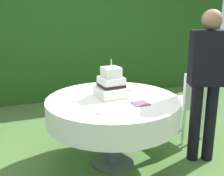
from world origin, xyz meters
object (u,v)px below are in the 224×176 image
object	(u,v)px
garden_chair	(190,98)
serving_plate_far	(81,89)
wedding_cake	(111,85)
cake_table	(113,110)
napkin_stack	(140,104)
standing_person	(207,77)
serving_plate_near	(101,112)

from	to	relation	value
garden_chair	serving_plate_far	bearing A→B (deg)	170.34
wedding_cake	garden_chair	xyz separation A→B (m)	(1.09, 0.12, -0.31)
cake_table	napkin_stack	xyz separation A→B (m)	(0.18, -0.25, 0.12)
napkin_stack	garden_chair	size ratio (longest dim) A/B	0.17
napkin_stack	standing_person	world-z (taller)	standing_person
serving_plate_far	napkin_stack	distance (m)	0.78
wedding_cake	napkin_stack	distance (m)	0.39
napkin_stack	standing_person	size ratio (longest dim) A/B	0.09
napkin_stack	garden_chair	distance (m)	1.04
napkin_stack	cake_table	bearing A→B (deg)	125.71
serving_plate_far	napkin_stack	xyz separation A→B (m)	(0.39, -0.68, -0.00)
serving_plate_near	standing_person	size ratio (longest dim) A/B	0.07
serving_plate_near	napkin_stack	world-z (taller)	serving_plate_near
wedding_cake	serving_plate_far	bearing A→B (deg)	123.29
cake_table	garden_chair	xyz separation A→B (m)	(1.10, 0.20, -0.07)
standing_person	wedding_cake	bearing A→B (deg)	159.21
cake_table	wedding_cake	world-z (taller)	wedding_cake
cake_table	serving_plate_far	xyz separation A→B (m)	(-0.21, 0.42, 0.13)
serving_plate_near	garden_chair	distance (m)	1.46
cake_table	garden_chair	bearing A→B (deg)	10.30
wedding_cake	serving_plate_far	xyz separation A→B (m)	(-0.23, 0.35, -0.11)
wedding_cake	standing_person	size ratio (longest dim) A/B	0.24
wedding_cake	serving_plate_far	size ratio (longest dim) A/B	3.43
serving_plate_far	garden_chair	size ratio (longest dim) A/B	0.13
cake_table	napkin_stack	bearing A→B (deg)	-54.29
serving_plate_far	cake_table	bearing A→B (deg)	-63.37
wedding_cake	napkin_stack	bearing A→B (deg)	-63.17
standing_person	serving_plate_near	bearing A→B (deg)	-176.64
napkin_stack	serving_plate_near	bearing A→B (deg)	-168.96
cake_table	garden_chair	size ratio (longest dim) A/B	1.52
wedding_cake	napkin_stack	size ratio (longest dim) A/B	2.62
napkin_stack	garden_chair	bearing A→B (deg)	26.24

